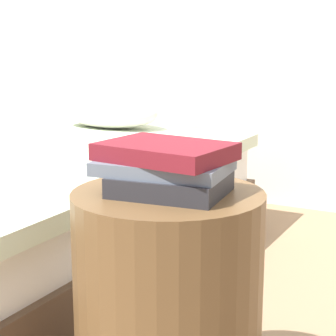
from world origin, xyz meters
The scene contains 5 objects.
bed centered at (-1.11, 0.62, 0.23)m, with size 1.53×2.00×0.62m.
side_table centered at (0.00, 0.00, 0.28)m, with size 0.46×0.46×0.57m, color brown.
book_charcoal centered at (0.01, -0.01, 0.59)m, with size 0.25×0.20×0.05m, color #28282D.
book_slate centered at (-0.01, 0.00, 0.63)m, with size 0.30×0.21×0.03m, color slate.
book_maroon centered at (-0.01, 0.00, 0.67)m, with size 0.29×0.21×0.04m, color maroon.
Camera 1 is at (0.64, -1.18, 0.92)m, focal length 63.23 mm.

